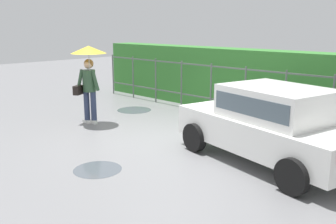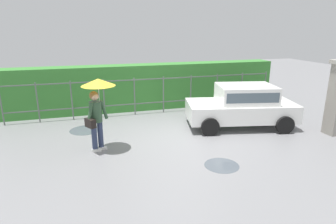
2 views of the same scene
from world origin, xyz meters
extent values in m
plane|color=slate|center=(0.00, 0.00, 0.00)|extent=(40.00, 40.00, 0.00)
cube|color=white|center=(2.47, 0.48, 0.58)|extent=(3.96, 2.37, 0.60)
cube|color=white|center=(2.62, 0.45, 1.18)|extent=(2.16, 1.80, 0.60)
cube|color=#4C5B66|center=(2.62, 0.45, 1.20)|extent=(2.01, 1.79, 0.33)
cylinder|color=black|center=(1.07, -0.09, 0.30)|extent=(0.62, 0.30, 0.60)
cylinder|color=black|center=(1.42, 1.56, 0.30)|extent=(0.62, 0.30, 0.60)
cylinder|color=black|center=(3.52, -0.60, 0.30)|extent=(0.62, 0.30, 0.60)
cylinder|color=black|center=(3.87, 1.04, 0.30)|extent=(0.62, 0.30, 0.60)
cube|color=red|center=(4.18, -0.45, 0.73)|extent=(0.10, 0.21, 0.16)
cube|color=red|center=(4.40, 0.63, 0.73)|extent=(0.10, 0.21, 0.16)
cylinder|color=#2D3856|center=(-2.40, -0.21, 0.43)|extent=(0.15, 0.15, 0.86)
cylinder|color=#2D3856|center=(-2.57, -0.31, 0.43)|extent=(0.15, 0.15, 0.86)
cube|color=white|center=(-2.37, -0.27, 0.04)|extent=(0.26, 0.10, 0.08)
cube|color=white|center=(-2.54, -0.37, 0.04)|extent=(0.26, 0.10, 0.08)
cylinder|color=#2D4C33|center=(-2.48, -0.26, 1.15)|extent=(0.34, 0.34, 0.58)
sphere|color=#DBAD89|center=(-2.48, -0.26, 1.58)|extent=(0.22, 0.22, 0.22)
sphere|color=olive|center=(-2.50, -0.24, 1.60)|extent=(0.25, 0.25, 0.25)
cylinder|color=#2D4C33|center=(-2.25, -0.22, 1.18)|extent=(0.24, 0.19, 0.56)
cylinder|color=#2D4C33|center=(-2.64, -0.44, 1.18)|extent=(0.24, 0.19, 0.56)
cylinder|color=#B2B2B7|center=(-2.37, -0.31, 1.50)|extent=(0.02, 0.02, 0.77)
cone|color=yellow|center=(-2.37, -0.31, 1.98)|extent=(0.92, 0.92, 0.19)
cube|color=black|center=(-2.65, -0.50, 0.91)|extent=(0.31, 0.37, 0.24)
cylinder|color=#59605B|center=(-5.62, 2.91, 0.75)|extent=(0.05, 0.05, 1.50)
cylinder|color=#59605B|center=(-4.43, 2.91, 0.75)|extent=(0.05, 0.05, 1.50)
cylinder|color=#59605B|center=(-3.24, 2.91, 0.75)|extent=(0.05, 0.05, 1.50)
cylinder|color=#59605B|center=(-2.05, 2.91, 0.75)|extent=(0.05, 0.05, 1.50)
cylinder|color=#59605B|center=(-0.87, 2.91, 0.75)|extent=(0.05, 0.05, 1.50)
cylinder|color=#59605B|center=(0.32, 2.91, 0.75)|extent=(0.05, 0.05, 1.50)
cylinder|color=#59605B|center=(1.51, 2.91, 0.75)|extent=(0.05, 0.05, 1.50)
cylinder|color=#59605B|center=(2.70, 2.91, 0.75)|extent=(0.05, 0.05, 1.50)
cylinder|color=#59605B|center=(3.89, 2.91, 0.75)|extent=(0.05, 0.05, 1.50)
cylinder|color=#59605B|center=(5.08, 2.91, 0.75)|extent=(0.05, 0.05, 1.50)
cube|color=#59605B|center=(-0.27, 2.91, 1.42)|extent=(10.71, 0.03, 0.04)
cube|color=#59605B|center=(-0.27, 2.91, 0.45)|extent=(10.71, 0.03, 0.04)
cube|color=#387F33|center=(-0.27, 3.78, 0.95)|extent=(11.71, 0.90, 1.90)
cylinder|color=#4C545B|center=(0.49, -2.13, 0.00)|extent=(0.89, 0.89, 0.00)
cylinder|color=#4C545B|center=(-2.83, 1.57, 0.00)|extent=(1.06, 1.06, 0.00)
camera|label=1|loc=(5.96, -5.84, 2.59)|focal=40.10mm
camera|label=2|loc=(-2.67, -8.13, 3.38)|focal=30.65mm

